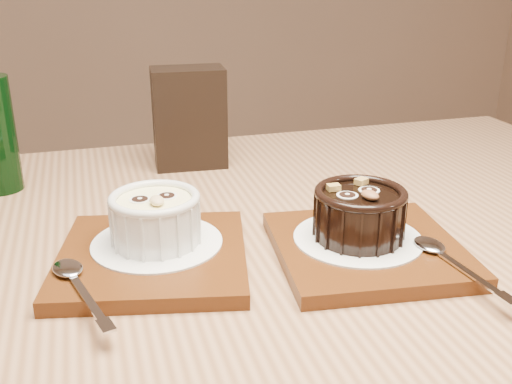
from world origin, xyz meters
TOP-DOWN VIEW (x-y plane):
  - table at (-0.01, 0.28)m, footprint 1.21×0.82m
  - tray_left at (-0.10, 0.27)m, footprint 0.21×0.21m
  - doily_left at (-0.09, 0.29)m, footprint 0.13×0.13m
  - ramekin_white at (-0.09, 0.29)m, footprint 0.09×0.09m
  - spoon_left at (-0.17, 0.22)m, footprint 0.06×0.14m
  - tray_right at (0.11, 0.23)m, footprint 0.20×0.20m
  - doily_right at (0.11, 0.24)m, footprint 0.13×0.13m
  - ramekin_dark at (0.11, 0.24)m, footprint 0.09×0.09m
  - spoon_right at (0.17, 0.17)m, footprint 0.04×0.14m
  - condiment_stand at (-0.01, 0.56)m, footprint 0.10×0.07m

SIDE VIEW (x-z plane):
  - table at x=-0.01m, z-range 0.28..1.03m
  - tray_left at x=-0.10m, z-range 0.75..0.76m
  - tray_right at x=0.11m, z-range 0.75..0.76m
  - doily_left at x=-0.09m, z-range 0.77..0.77m
  - doily_right at x=0.11m, z-range 0.77..0.77m
  - spoon_left at x=-0.17m, z-range 0.77..0.77m
  - spoon_right at x=0.17m, z-range 0.77..0.77m
  - ramekin_white at x=-0.09m, z-range 0.77..0.82m
  - ramekin_dark at x=0.11m, z-range 0.77..0.82m
  - condiment_stand at x=-0.01m, z-range 0.75..0.89m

